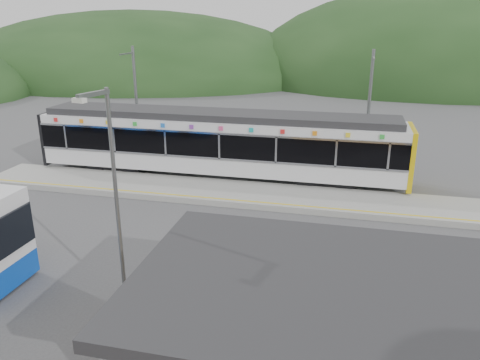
# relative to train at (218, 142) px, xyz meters

# --- Properties ---
(ground) EXTENTS (120.00, 120.00, 0.00)m
(ground) POSITION_rel_train_xyz_m (1.00, -6.00, -2.06)
(ground) COLOR #4C4C4F
(ground) RESTS_ON ground
(hills) EXTENTS (146.00, 149.00, 26.00)m
(hills) POSITION_rel_train_xyz_m (7.19, -0.71, -2.06)
(hills) COLOR #1E3D19
(hills) RESTS_ON ground
(platform) EXTENTS (26.00, 3.20, 0.30)m
(platform) POSITION_rel_train_xyz_m (1.00, -2.70, -1.91)
(platform) COLOR #9E9E99
(platform) RESTS_ON ground
(yellow_line) EXTENTS (26.00, 0.10, 0.01)m
(yellow_line) POSITION_rel_train_xyz_m (1.00, -4.00, -1.76)
(yellow_line) COLOR yellow
(yellow_line) RESTS_ON platform
(train) EXTENTS (20.44, 3.01, 3.74)m
(train) POSITION_rel_train_xyz_m (0.00, 0.00, 0.00)
(train) COLOR black
(train) RESTS_ON ground
(catenary_mast_west) EXTENTS (0.18, 1.80, 7.00)m
(catenary_mast_west) POSITION_rel_train_xyz_m (-6.00, 2.56, 1.58)
(catenary_mast_west) COLOR slate
(catenary_mast_west) RESTS_ON ground
(catenary_mast_east) EXTENTS (0.18, 1.80, 7.00)m
(catenary_mast_east) POSITION_rel_train_xyz_m (8.00, 2.56, 1.58)
(catenary_mast_east) COLOR slate
(catenary_mast_east) RESTS_ON ground
(station_shelter) EXTENTS (9.20, 6.20, 3.00)m
(station_shelter) POSITION_rel_train_xyz_m (6.99, -15.00, -0.51)
(station_shelter) COLOR olive
(station_shelter) RESTS_ON ground
(lamp_post) EXTENTS (0.38, 1.20, 6.76)m
(lamp_post) POSITION_rel_train_xyz_m (0.54, -12.85, 1.95)
(lamp_post) COLOR slate
(lamp_post) RESTS_ON ground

